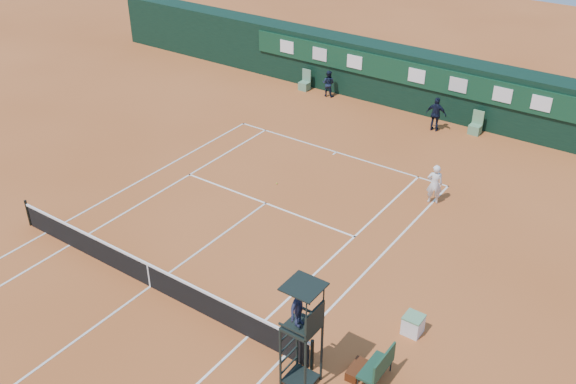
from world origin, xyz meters
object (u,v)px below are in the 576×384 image
object	(u,v)px
tennis_net	(149,274)
player	(435,184)
cooler	(413,324)
player_bench	(379,366)
umpire_chair	(301,314)

from	to	relation	value
tennis_net	player	distance (m)	11.69
cooler	player_bench	bearing A→B (deg)	-88.48
player_bench	umpire_chair	bearing A→B (deg)	-144.56
tennis_net	cooler	xyz separation A→B (m)	(8.08, 2.99, -0.18)
player_bench	cooler	xyz separation A→B (m)	(-0.06, 2.32, -0.27)
umpire_chair	player_bench	bearing A→B (deg)	35.44
cooler	player	world-z (taller)	player
player_bench	cooler	world-z (taller)	player_bench
umpire_chair	player_bench	world-z (taller)	umpire_chair
umpire_chair	player	xyz separation A→B (m)	(-0.94, 10.90, -1.61)
tennis_net	cooler	world-z (taller)	tennis_net
tennis_net	umpire_chair	size ratio (longest dim) A/B	3.77
cooler	tennis_net	bearing A→B (deg)	-159.71
cooler	umpire_chair	bearing A→B (deg)	-115.29
tennis_net	umpire_chair	bearing A→B (deg)	-5.11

